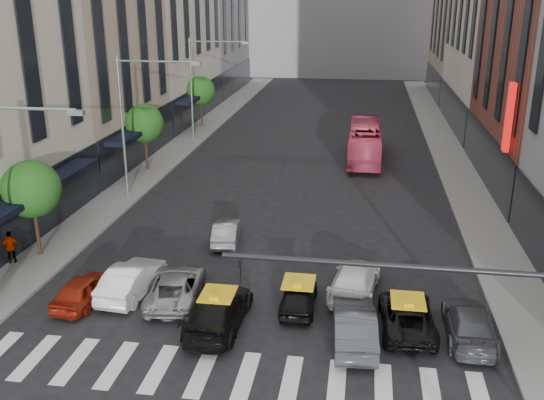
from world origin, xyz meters
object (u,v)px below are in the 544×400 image
at_px(taxi_left, 218,311).
at_px(bus, 365,142).
at_px(pedestrian_far, 11,247).
at_px(streetlamp_mid, 135,108).
at_px(car_red, 84,289).
at_px(car_white_front, 132,279).
at_px(streetlamp_far, 201,76).
at_px(taxi_center, 299,296).

xyz_separation_m(taxi_left, bus, (5.60, 27.14, 0.73)).
relative_size(bus, pedestrian_far, 6.32).
height_order(streetlamp_mid, taxi_left, streetlamp_mid).
xyz_separation_m(car_red, car_white_front, (1.78, 1.10, 0.09)).
height_order(streetlamp_far, taxi_left, streetlamp_far).
height_order(taxi_left, bus, bus).
bearing_deg(taxi_left, bus, -99.59).
height_order(streetlamp_mid, streetlamp_far, same).
distance_m(car_white_front, taxi_left, 4.99).
bearing_deg(taxi_center, car_white_front, -2.49).
distance_m(car_white_front, pedestrian_far, 7.25).
relative_size(car_red, car_white_front, 0.85).
xyz_separation_m(car_white_front, taxi_center, (7.52, -0.23, -0.11)).
bearing_deg(streetlamp_mid, bus, 39.15).
distance_m(streetlamp_mid, pedestrian_far, 12.48).
height_order(streetlamp_far, pedestrian_far, streetlamp_far).
bearing_deg(pedestrian_far, car_white_front, 137.77).
bearing_deg(taxi_center, streetlamp_mid, -48.97).
bearing_deg(car_red, pedestrian_far, -26.50).
bearing_deg(bus, car_red, 65.56).
bearing_deg(car_white_front, taxi_center, -177.01).
bearing_deg(car_white_front, taxi_left, 158.87).
bearing_deg(streetlamp_mid, car_red, -79.49).
xyz_separation_m(streetlamp_mid, car_white_front, (4.42, -13.15, -5.17)).
bearing_deg(streetlamp_far, bus, -16.10).
bearing_deg(car_white_front, bus, -107.26).
height_order(car_white_front, taxi_left, car_white_front).
bearing_deg(taxi_left, streetlamp_far, -72.05).
relative_size(streetlamp_far, bus, 0.86).
bearing_deg(taxi_center, pedestrian_far, -9.35).
relative_size(streetlamp_mid, taxi_left, 1.80).
distance_m(car_white_front, taxi_center, 7.53).
bearing_deg(bus, taxi_left, 78.38).
bearing_deg(streetlamp_mid, streetlamp_far, 90.00).
xyz_separation_m(streetlamp_mid, car_red, (2.64, -14.25, -5.26)).
distance_m(car_red, taxi_left, 6.36).
height_order(car_red, car_white_front, car_white_front).
relative_size(taxi_center, bus, 0.35).
distance_m(streetlamp_far, pedestrian_far, 27.74).
relative_size(car_red, taxi_center, 1.03).
bearing_deg(car_red, streetlamp_far, -80.95).
bearing_deg(streetlamp_mid, pedestrian_far, -102.88).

